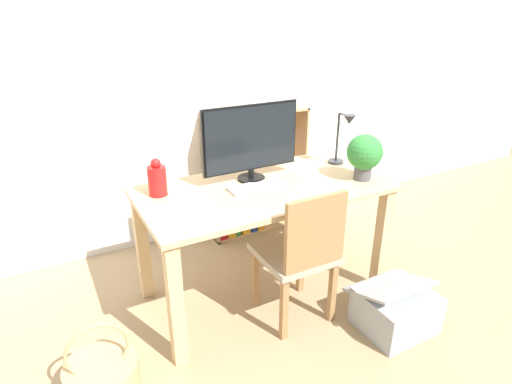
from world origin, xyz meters
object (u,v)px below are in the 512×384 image
(keyboard, at_px, (258,186))
(storage_box, at_px, (395,309))
(chair, at_px, (301,252))
(vase, at_px, (157,179))
(desk_lamp, at_px, (344,135))
(potted_plant, at_px, (365,154))
(monitor, at_px, (251,140))
(bookshelf, at_px, (240,185))
(basket, at_px, (103,378))

(keyboard, xyz_separation_m, storage_box, (0.53, -0.65, -0.62))
(chair, bearing_deg, vase, 135.31)
(desk_lamp, bearing_deg, potted_plant, -99.16)
(keyboard, relative_size, chair, 0.42)
(monitor, xyz_separation_m, potted_plant, (0.59, -0.31, -0.09))
(desk_lamp, bearing_deg, storage_box, -99.72)
(desk_lamp, bearing_deg, monitor, 174.39)
(chair, height_order, bookshelf, bookshelf)
(keyboard, bearing_deg, storage_box, -50.38)
(monitor, xyz_separation_m, basket, (-1.04, -0.49, -0.87))
(bookshelf, xyz_separation_m, basket, (-1.29, -1.16, -0.30))
(bookshelf, height_order, storage_box, bookshelf)
(vase, relative_size, basket, 0.51)
(keyboard, distance_m, storage_box, 1.04)
(keyboard, bearing_deg, chair, -74.68)
(monitor, distance_m, storage_box, 1.26)
(storage_box, bearing_deg, potted_plant, 79.98)
(vase, relative_size, desk_lamp, 0.62)
(potted_plant, relative_size, chair, 0.33)
(monitor, distance_m, potted_plant, 0.68)
(storage_box, bearing_deg, bookshelf, 100.19)
(monitor, bearing_deg, storage_box, -56.71)
(keyboard, xyz_separation_m, potted_plant, (0.62, -0.18, 0.15))
(storage_box, bearing_deg, vase, 142.55)
(keyboard, distance_m, chair, 0.45)
(desk_lamp, relative_size, bookshelf, 0.35)
(bookshelf, distance_m, basket, 1.76)
(vase, xyz_separation_m, bookshelf, (0.81, 0.63, -0.42))
(monitor, height_order, desk_lamp, monitor)
(vase, distance_m, basket, 1.01)
(vase, bearing_deg, monitor, -4.19)
(desk_lamp, xyz_separation_m, storage_box, (-0.12, -0.72, -0.82))
(monitor, xyz_separation_m, chair, (0.07, -0.46, -0.53))
(monitor, relative_size, basket, 1.45)
(monitor, relative_size, vase, 2.85)
(monitor, relative_size, chair, 0.73)
(vase, height_order, desk_lamp, desk_lamp)
(keyboard, distance_m, bookshelf, 0.91)
(chair, distance_m, storage_box, 0.64)
(keyboard, xyz_separation_m, bookshelf, (0.27, 0.80, -0.34))
(potted_plant, bearing_deg, chair, -164.26)
(vase, bearing_deg, desk_lamp, -4.94)
(chair, relative_size, storage_box, 2.04)
(chair, bearing_deg, desk_lamp, 29.21)
(chair, bearing_deg, storage_box, -41.35)
(desk_lamp, bearing_deg, chair, -144.90)
(keyboard, height_order, vase, vase)
(keyboard, height_order, chair, chair)
(keyboard, distance_m, desk_lamp, 0.69)
(monitor, relative_size, desk_lamp, 1.75)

